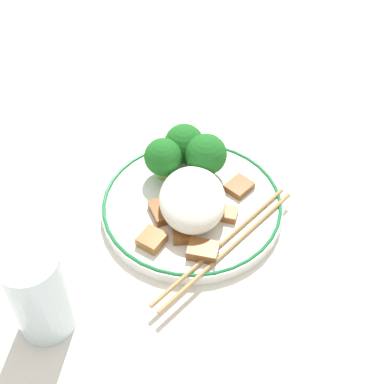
{
  "coord_description": "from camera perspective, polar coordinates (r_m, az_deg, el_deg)",
  "views": [
    {
      "loc": [
        0.48,
        -0.02,
        0.53
      ],
      "look_at": [
        0.0,
        0.0,
        0.04
      ],
      "focal_mm": 50.0,
      "sensor_mm": 36.0,
      "label": 1
    }
  ],
  "objects": [
    {
      "name": "ground_plane",
      "position": [
        0.72,
        0.0,
        -1.98
      ],
      "size": [
        3.0,
        3.0,
        0.0
      ],
      "primitive_type": "plane",
      "color": "silver"
    },
    {
      "name": "plate",
      "position": [
        0.71,
        0.0,
        -1.46
      ],
      "size": [
        0.24,
        0.24,
        0.02
      ],
      "color": "white",
      "rests_on": "ground_plane"
    },
    {
      "name": "rice_mound",
      "position": [
        0.67,
        -0.08,
        -0.78
      ],
      "size": [
        0.11,
        0.08,
        0.05
      ],
      "color": "white",
      "rests_on": "plate"
    },
    {
      "name": "broccoli_back_left",
      "position": [
        0.71,
        1.5,
        3.99
      ],
      "size": [
        0.06,
        0.06,
        0.07
      ],
      "color": "#72AD4C",
      "rests_on": "plate"
    },
    {
      "name": "broccoli_back_center",
      "position": [
        0.74,
        -0.84,
        5.17
      ],
      "size": [
        0.06,
        0.06,
        0.06
      ],
      "color": "#72AD4C",
      "rests_on": "plate"
    },
    {
      "name": "broccoli_back_right",
      "position": [
        0.72,
        -3.1,
        3.68
      ],
      "size": [
        0.05,
        0.05,
        0.06
      ],
      "color": "#72AD4C",
      "rests_on": "plate"
    },
    {
      "name": "meat_near_front",
      "position": [
        0.72,
        5.04,
        0.57
      ],
      "size": [
        0.04,
        0.04,
        0.01
      ],
      "color": "brown",
      "rests_on": "plate"
    },
    {
      "name": "meat_near_left",
      "position": [
        0.69,
        3.26,
        -2.23
      ],
      "size": [
        0.03,
        0.04,
        0.01
      ],
      "color": "#995B28",
      "rests_on": "plate"
    },
    {
      "name": "meat_near_right",
      "position": [
        0.66,
        -4.3,
        -5.1
      ],
      "size": [
        0.04,
        0.04,
        0.01
      ],
      "color": "#995B28",
      "rests_on": "plate"
    },
    {
      "name": "meat_near_back",
      "position": [
        0.64,
        1.17,
        -6.27
      ],
      "size": [
        0.04,
        0.04,
        0.01
      ],
      "color": "brown",
      "rests_on": "plate"
    },
    {
      "name": "meat_on_rice_edge",
      "position": [
        0.69,
        -3.41,
        -2.13
      ],
      "size": [
        0.04,
        0.03,
        0.01
      ],
      "color": "brown",
      "rests_on": "plate"
    },
    {
      "name": "meat_mid_left",
      "position": [
        0.66,
        -1.08,
        -4.36
      ],
      "size": [
        0.03,
        0.02,
        0.01
      ],
      "color": "brown",
      "rests_on": "plate"
    },
    {
      "name": "chopsticks",
      "position": [
        0.66,
        3.63,
        -5.74
      ],
      "size": [
        0.19,
        0.18,
        0.01
      ],
      "color": "#AD8451",
      "rests_on": "plate"
    },
    {
      "name": "drinking_glass",
      "position": [
        0.59,
        -16.04,
        -10.4
      ],
      "size": [
        0.06,
        0.06,
        0.11
      ],
      "color": "silver",
      "rests_on": "ground_plane"
    }
  ]
}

